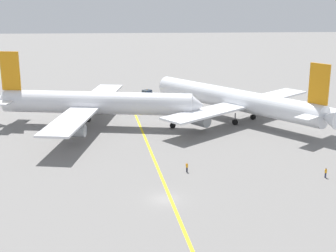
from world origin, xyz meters
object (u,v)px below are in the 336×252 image
(pushback_tug, at_px, (149,95))
(ground_crew_wing_walker_right, at_px, (326,173))
(airliner_at_gate_left, at_px, (95,103))
(ground_crew_marshaller_foreground, at_px, (187,167))
(airliner_being_pushed, at_px, (236,100))

(pushback_tug, bearing_deg, ground_crew_wing_walker_right, -65.89)
(airliner_at_gate_left, distance_m, pushback_tug, 30.69)
(ground_crew_marshaller_foreground, bearing_deg, airliner_at_gate_left, 120.79)
(airliner_being_pushed, distance_m, pushback_tug, 31.51)
(airliner_at_gate_left, distance_m, airliner_being_pushed, 33.04)
(airliner_at_gate_left, bearing_deg, pushback_tug, 64.78)
(airliner_at_gate_left, distance_m, ground_crew_wing_walker_right, 53.20)
(airliner_at_gate_left, bearing_deg, airliner_being_pushed, 5.83)
(airliner_at_gate_left, bearing_deg, ground_crew_marshaller_foreground, -59.21)
(airliner_at_gate_left, xyz_separation_m, pushback_tug, (12.96, 27.51, -4.12))
(ground_crew_wing_walker_right, bearing_deg, pushback_tug, 114.11)
(airliner_being_pushed, distance_m, ground_crew_marshaller_foreground, 36.92)
(pushback_tug, relative_size, ground_crew_marshaller_foreground, 4.61)
(airliner_at_gate_left, relative_size, airliner_being_pushed, 1.13)
(airliner_at_gate_left, relative_size, ground_crew_marshaller_foreground, 29.90)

